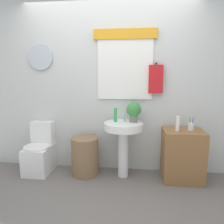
{
  "coord_description": "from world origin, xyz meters",
  "views": [
    {
      "loc": [
        0.4,
        -2.05,
        1.46
      ],
      "look_at": [
        0.08,
        0.8,
        0.96
      ],
      "focal_mm": 33.96,
      "sensor_mm": 36.0,
      "label": 1
    }
  ],
  "objects_px": {
    "laundry_hamper": "(85,156)",
    "pedestal_sink": "(123,136)",
    "toilet": "(40,153)",
    "potted_plant": "(134,111)",
    "toothbrush_cup": "(191,126)",
    "wooden_cabinet": "(182,155)",
    "soap_bottle": "(115,115)",
    "lotion_bottle": "(178,124)"
  },
  "relations": [
    {
      "from": "laundry_hamper",
      "to": "pedestal_sink",
      "type": "height_order",
      "value": "pedestal_sink"
    },
    {
      "from": "toilet",
      "to": "pedestal_sink",
      "type": "xyz_separation_m",
      "value": [
        1.27,
        -0.03,
        0.32
      ]
    },
    {
      "from": "pedestal_sink",
      "to": "potted_plant",
      "type": "relative_size",
      "value": 2.81
    },
    {
      "from": "laundry_hamper",
      "to": "potted_plant",
      "type": "height_order",
      "value": "potted_plant"
    },
    {
      "from": "toothbrush_cup",
      "to": "wooden_cabinet",
      "type": "bearing_deg",
      "value": -168.11
    },
    {
      "from": "wooden_cabinet",
      "to": "laundry_hamper",
      "type": "bearing_deg",
      "value": 180.0
    },
    {
      "from": "toilet",
      "to": "potted_plant",
      "type": "bearing_deg",
      "value": 1.03
    },
    {
      "from": "soap_bottle",
      "to": "toilet",
      "type": "bearing_deg",
      "value": -179.23
    },
    {
      "from": "pedestal_sink",
      "to": "soap_bottle",
      "type": "relative_size",
      "value": 4.09
    },
    {
      "from": "pedestal_sink",
      "to": "laundry_hamper",
      "type": "bearing_deg",
      "value": 180.0
    },
    {
      "from": "laundry_hamper",
      "to": "soap_bottle",
      "type": "relative_size",
      "value": 2.86
    },
    {
      "from": "pedestal_sink",
      "to": "toothbrush_cup",
      "type": "distance_m",
      "value": 0.94
    },
    {
      "from": "wooden_cabinet",
      "to": "potted_plant",
      "type": "relative_size",
      "value": 2.51
    },
    {
      "from": "toilet",
      "to": "potted_plant",
      "type": "relative_size",
      "value": 2.69
    },
    {
      "from": "soap_bottle",
      "to": "potted_plant",
      "type": "xyz_separation_m",
      "value": [
        0.26,
        0.01,
        0.07
      ]
    },
    {
      "from": "wooden_cabinet",
      "to": "lotion_bottle",
      "type": "relative_size",
      "value": 3.53
    },
    {
      "from": "soap_bottle",
      "to": "toothbrush_cup",
      "type": "xyz_separation_m",
      "value": [
        1.04,
        -0.03,
        -0.13
      ]
    },
    {
      "from": "wooden_cabinet",
      "to": "potted_plant",
      "type": "bearing_deg",
      "value": 175.01
    },
    {
      "from": "pedestal_sink",
      "to": "potted_plant",
      "type": "bearing_deg",
      "value": 23.2
    },
    {
      "from": "lotion_bottle",
      "to": "soap_bottle",
      "type": "bearing_deg",
      "value": 173.97
    },
    {
      "from": "laundry_hamper",
      "to": "wooden_cabinet",
      "type": "distance_m",
      "value": 1.39
    },
    {
      "from": "soap_bottle",
      "to": "toothbrush_cup",
      "type": "height_order",
      "value": "soap_bottle"
    },
    {
      "from": "laundry_hamper",
      "to": "wooden_cabinet",
      "type": "xyz_separation_m",
      "value": [
        1.39,
        0.0,
        0.08
      ]
    },
    {
      "from": "toilet",
      "to": "soap_bottle",
      "type": "xyz_separation_m",
      "value": [
        1.15,
        0.02,
        0.61
      ]
    },
    {
      "from": "pedestal_sink",
      "to": "toothbrush_cup",
      "type": "height_order",
      "value": "toothbrush_cup"
    },
    {
      "from": "laundry_hamper",
      "to": "pedestal_sink",
      "type": "bearing_deg",
      "value": 0.0
    },
    {
      "from": "pedestal_sink",
      "to": "soap_bottle",
      "type": "xyz_separation_m",
      "value": [
        -0.12,
        0.05,
        0.29
      ]
    },
    {
      "from": "lotion_bottle",
      "to": "pedestal_sink",
      "type": "bearing_deg",
      "value": 176.87
    },
    {
      "from": "soap_bottle",
      "to": "toothbrush_cup",
      "type": "distance_m",
      "value": 1.05
    },
    {
      "from": "toilet",
      "to": "laundry_hamper",
      "type": "distance_m",
      "value": 0.71
    },
    {
      "from": "toilet",
      "to": "laundry_hamper",
      "type": "xyz_separation_m",
      "value": [
        0.71,
        -0.03,
        -0.01
      ]
    },
    {
      "from": "potted_plant",
      "to": "wooden_cabinet",
      "type": "bearing_deg",
      "value": -4.99
    },
    {
      "from": "wooden_cabinet",
      "to": "toothbrush_cup",
      "type": "relative_size",
      "value": 3.85
    },
    {
      "from": "potted_plant",
      "to": "toothbrush_cup",
      "type": "bearing_deg",
      "value": -2.93
    },
    {
      "from": "toilet",
      "to": "laundry_hamper",
      "type": "bearing_deg",
      "value": -2.8
    },
    {
      "from": "toilet",
      "to": "wooden_cabinet",
      "type": "relative_size",
      "value": 1.07
    },
    {
      "from": "laundry_hamper",
      "to": "soap_bottle",
      "type": "distance_m",
      "value": 0.76
    },
    {
      "from": "toilet",
      "to": "soap_bottle",
      "type": "height_order",
      "value": "soap_bottle"
    },
    {
      "from": "wooden_cabinet",
      "to": "soap_bottle",
      "type": "xyz_separation_m",
      "value": [
        -0.95,
        0.05,
        0.54
      ]
    },
    {
      "from": "pedestal_sink",
      "to": "toothbrush_cup",
      "type": "xyz_separation_m",
      "value": [
        0.92,
        0.02,
        0.15
      ]
    },
    {
      "from": "wooden_cabinet",
      "to": "pedestal_sink",
      "type": "bearing_deg",
      "value": 180.0
    },
    {
      "from": "pedestal_sink",
      "to": "soap_bottle",
      "type": "distance_m",
      "value": 0.31
    }
  ]
}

